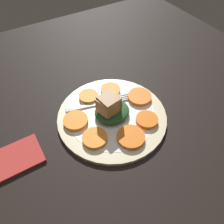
% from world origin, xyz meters
% --- Properties ---
extents(table_slab, '(1.20, 1.20, 0.02)m').
position_xyz_m(table_slab, '(0.00, 0.00, 0.01)').
color(table_slab, black).
rests_on(table_slab, ground).
extents(plate, '(0.28, 0.28, 0.01)m').
position_xyz_m(plate, '(0.00, 0.00, 0.03)').
color(plate, beige).
rests_on(plate, table_slab).
extents(carrot_slice_0, '(0.06, 0.06, 0.01)m').
position_xyz_m(carrot_slice_0, '(0.09, -0.03, 0.04)').
color(carrot_slice_0, orange).
rests_on(carrot_slice_0, plate).
extents(carrot_slice_1, '(0.06, 0.06, 0.01)m').
position_xyz_m(carrot_slice_1, '(0.07, 0.05, 0.04)').
color(carrot_slice_1, orange).
rests_on(carrot_slice_1, plate).
extents(carrot_slice_2, '(0.07, 0.07, 0.01)m').
position_xyz_m(carrot_slice_2, '(0.00, 0.09, 0.04)').
color(carrot_slice_2, orange).
rests_on(carrot_slice_2, plate).
extents(carrot_slice_3, '(0.06, 0.06, 0.01)m').
position_xyz_m(carrot_slice_3, '(-0.06, 0.06, 0.04)').
color(carrot_slice_3, orange).
rests_on(carrot_slice_3, plate).
extents(carrot_slice_4, '(0.07, 0.07, 0.01)m').
position_xyz_m(carrot_slice_4, '(-0.10, -0.01, 0.04)').
color(carrot_slice_4, orange).
rests_on(carrot_slice_4, plate).
extents(carrot_slice_5, '(0.06, 0.06, 0.01)m').
position_xyz_m(carrot_slice_5, '(-0.04, -0.08, 0.04)').
color(carrot_slice_5, orange).
rests_on(carrot_slice_5, plate).
extents(carrot_slice_6, '(0.05, 0.05, 0.01)m').
position_xyz_m(carrot_slice_6, '(0.02, -0.09, 0.04)').
color(carrot_slice_6, orange).
rests_on(carrot_slice_6, plate).
extents(center_pile, '(0.09, 0.08, 0.07)m').
position_xyz_m(center_pile, '(0.00, 0.00, 0.06)').
color(center_pile, '#235128').
rests_on(center_pile, plate).
extents(fork, '(0.18, 0.06, 0.00)m').
position_xyz_m(fork, '(0.00, -0.05, 0.03)').
color(fork, '#B2B2B7').
rests_on(fork, plate).
extents(napkin, '(0.14, 0.08, 0.01)m').
position_xyz_m(napkin, '(0.26, -0.01, 0.02)').
color(napkin, '#B2332D').
rests_on(napkin, table_slab).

